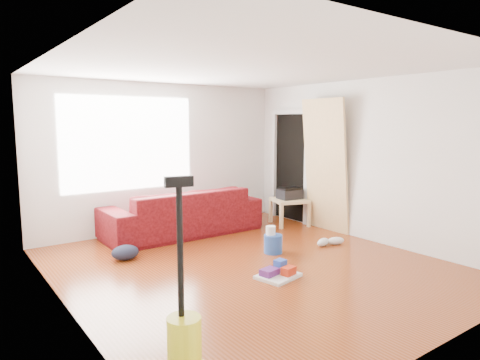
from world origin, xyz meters
TOP-DOWN VIEW (x-y plane):
  - room at (0.07, 0.15)m, footprint 4.51×5.01m
  - sofa at (0.06, 1.95)m, footprint 2.58×1.01m
  - tv_stand at (0.57, 2.22)m, footprint 0.83×0.57m
  - tv at (0.57, 2.22)m, footprint 0.54×0.07m
  - side_table at (1.95, 1.40)m, footprint 0.74×0.74m
  - printer at (1.95, 1.40)m, footprint 0.44×0.36m
  - bucket at (0.60, 0.26)m, footprint 0.32×0.32m
  - toilet_paper at (0.58, 0.29)m, footprint 0.14×0.14m
  - cleaning_tray at (0.02, -0.51)m, footprint 0.55×0.47m
  - backpack at (-1.21, 1.20)m, footprint 0.39×0.32m
  - sneakers at (1.53, 0.06)m, footprint 0.51×0.26m
  - door_panel at (2.13, 0.73)m, footprint 0.28×0.90m

SIDE VIEW (x-z plane):
  - sofa at x=0.06m, z-range -0.38..0.38m
  - bucket at x=0.60m, z-range -0.13..0.13m
  - backpack at x=-1.21m, z-range -0.10..0.10m
  - door_panel at x=2.13m, z-range -1.12..1.12m
  - cleaning_tray at x=0.02m, z-range -0.03..0.14m
  - sneakers at x=1.53m, z-range 0.00..0.11m
  - tv_stand at x=0.57m, z-range 0.01..0.29m
  - toilet_paper at x=0.58m, z-range 0.13..0.25m
  - side_table at x=1.95m, z-range 0.16..0.63m
  - tv at x=0.57m, z-range 0.28..0.60m
  - printer at x=1.95m, z-range 0.47..0.68m
  - room at x=0.07m, z-range 0.00..2.51m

